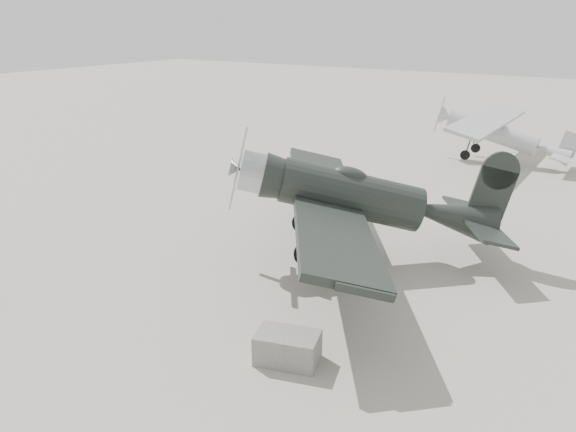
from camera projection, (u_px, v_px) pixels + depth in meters
name	position (u px, v px, depth m)	size (l,w,h in m)	color
ground	(260.00, 306.00, 17.23)	(160.00, 160.00, 0.00)	gray
lowwing_monoplane	(364.00, 198.00, 19.75)	(11.15, 12.60, 4.43)	black
highwing_monoplane	(498.00, 130.00, 33.59)	(8.15, 11.40, 3.26)	#9C9EA1
equipment_block	(288.00, 348.00, 14.32)	(1.59, 0.99, 0.80)	#64615D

